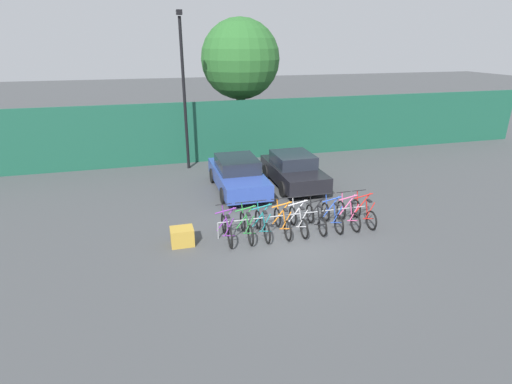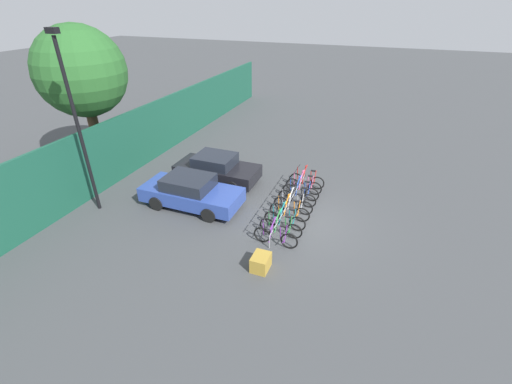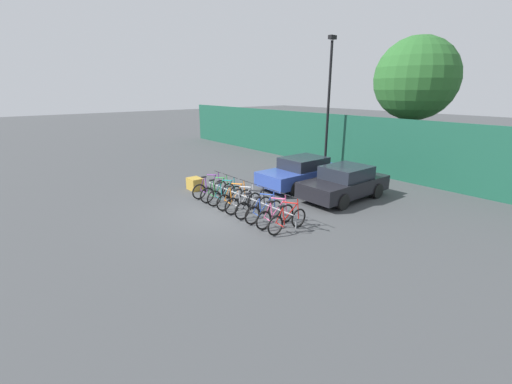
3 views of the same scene
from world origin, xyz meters
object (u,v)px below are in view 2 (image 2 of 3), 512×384
(bicycle_silver, at_px, (293,205))
(bicycle_black, at_px, (297,198))
(bicycle_teal, at_px, (285,220))
(tree_behind_hoarding, at_px, (81,72))
(bicycle_blue, at_px, (301,192))
(cargo_crate, at_px, (261,262))
(bicycle_green, at_px, (281,227))
(car_black, at_px, (217,169))
(bicycle_red, at_px, (307,180))
(bicycle_purple, at_px, (275,237))
(car_blue, at_px, (191,192))
(bicycle_pink, at_px, (304,186))
(bike_rack, at_px, (290,202))
(bicycle_orange, at_px, (290,211))
(lamp_post, at_px, (76,121))

(bicycle_silver, distance_m, bicycle_black, 0.63)
(bicycle_teal, distance_m, tree_behind_hoarding, 11.84)
(bicycle_blue, height_order, cargo_crate, bicycle_blue)
(bicycle_green, relative_size, tree_behind_hoarding, 0.24)
(car_black, bearing_deg, bicycle_green, -126.23)
(bicycle_red, distance_m, car_black, 4.42)
(bicycle_red, bearing_deg, car_black, 99.18)
(bicycle_purple, bearing_deg, bicycle_red, -3.85)
(bicycle_green, relative_size, car_blue, 0.39)
(bicycle_black, height_order, bicycle_pink, same)
(bike_rack, relative_size, bicycle_blue, 3.11)
(bicycle_red, xyz_separation_m, cargo_crate, (-6.17, 0.06, -0.10))
(bicycle_orange, distance_m, cargo_crate, 3.23)
(bicycle_purple, xyz_separation_m, bicycle_teal, (1.17, 0.00, 0.00))
(tree_behind_hoarding, bearing_deg, lamp_post, -140.01)
(bicycle_orange, bearing_deg, bicycle_black, -3.46)
(cargo_crate, bearing_deg, bicycle_black, -0.75)
(bicycle_blue, distance_m, car_black, 4.31)
(bicycle_silver, xyz_separation_m, bicycle_pink, (1.81, 0.00, 0.00))
(bicycle_teal, xyz_separation_m, lamp_post, (-1.50, 7.97, 3.56))
(bicycle_orange, bearing_deg, cargo_crate, 175.52)
(bicycle_red, xyz_separation_m, car_blue, (-3.45, 4.30, 0.31))
(bicycle_silver, relative_size, bicycle_blue, 1.00)
(bicycle_purple, height_order, bicycle_silver, same)
(bicycle_black, relative_size, car_blue, 0.39)
(bicycle_red, bearing_deg, bicycle_orange, 176.14)
(bike_rack, bearing_deg, cargo_crate, -178.62)
(bicycle_pink, bearing_deg, bicycle_blue, -179.49)
(bike_rack, xyz_separation_m, lamp_post, (-2.72, 7.83, 3.44))
(bicycle_blue, height_order, car_black, car_black)
(bicycle_black, bearing_deg, bicycle_green, -177.52)
(car_blue, bearing_deg, bike_rack, -75.66)
(bicycle_teal, distance_m, car_blue, 4.31)
(bicycle_blue, bearing_deg, bicycle_black, 176.12)
(bicycle_red, relative_size, lamp_post, 0.24)
(bicycle_purple, bearing_deg, bike_rack, -0.30)
(car_blue, bearing_deg, bicycle_red, -51.24)
(cargo_crate, bearing_deg, bicycle_red, -0.53)
(bicycle_orange, relative_size, tree_behind_hoarding, 0.24)
(bicycle_red, bearing_deg, bicycle_pink, 176.14)
(bicycle_silver, xyz_separation_m, lamp_post, (-2.72, 7.97, 3.56))
(bicycle_teal, bearing_deg, bike_rack, 10.20)
(bike_rack, xyz_separation_m, bicycle_black, (0.63, -0.15, -0.12))
(bicycle_blue, xyz_separation_m, car_black, (0.18, 4.30, 0.31))
(bicycle_red, bearing_deg, bicycle_silver, 176.14)
(car_black, bearing_deg, tree_behind_hoarding, 96.85)
(bicycle_red, bearing_deg, bike_rack, 172.58)
(bicycle_blue, bearing_deg, tree_behind_hoarding, 89.27)
(bicycle_teal, relative_size, bicycle_pink, 1.00)
(bicycle_green, relative_size, bicycle_orange, 1.00)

